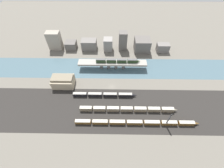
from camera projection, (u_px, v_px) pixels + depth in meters
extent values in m
plane|color=#666056|center=(112.00, 87.00, 138.22)|extent=(400.00, 400.00, 0.00)
cube|color=#282623|center=(112.00, 109.00, 122.56)|extent=(280.00, 42.00, 0.01)
cube|color=#47606B|center=(112.00, 68.00, 154.65)|extent=(320.00, 29.77, 0.01)
cube|color=gray|center=(112.00, 63.00, 149.26)|extent=(68.15, 8.49, 1.94)
cylinder|color=slate|center=(101.00, 66.00, 152.43)|extent=(3.19, 3.19, 6.15)
cylinder|color=slate|center=(109.00, 66.00, 152.36)|extent=(3.19, 3.19, 6.15)
cylinder|color=slate|center=(116.00, 66.00, 152.29)|extent=(3.19, 3.19, 6.15)
cylinder|color=slate|center=(123.00, 66.00, 152.22)|extent=(3.19, 3.19, 6.15)
cube|color=#23381E|center=(101.00, 61.00, 147.42)|extent=(9.41, 2.92, 3.20)
cube|color=#4C4C4C|center=(101.00, 59.00, 146.05)|extent=(9.04, 2.68, 0.40)
cube|color=#23381E|center=(111.00, 61.00, 147.32)|extent=(9.41, 2.92, 3.20)
cube|color=#4C4C4C|center=(111.00, 59.00, 145.96)|extent=(9.04, 2.68, 0.40)
cube|color=#23381E|center=(122.00, 61.00, 147.22)|extent=(9.41, 2.92, 3.20)
cube|color=#4C4C4C|center=(122.00, 60.00, 145.86)|extent=(9.04, 2.68, 0.40)
cube|color=#23381E|center=(132.00, 61.00, 147.13)|extent=(9.41, 2.92, 3.20)
cube|color=#4C4C4C|center=(132.00, 60.00, 145.76)|extent=(9.04, 2.68, 0.40)
cone|color=#23381E|center=(139.00, 61.00, 147.19)|extent=(3.29, 2.62, 2.62)
cube|color=brown|center=(83.00, 122.00, 113.59)|extent=(11.88, 2.82, 3.09)
cube|color=#B7B2A3|center=(83.00, 121.00, 112.26)|extent=(11.40, 2.60, 0.40)
cube|color=brown|center=(100.00, 122.00, 113.46)|extent=(11.88, 2.82, 3.09)
cube|color=#B7B2A3|center=(100.00, 121.00, 112.14)|extent=(11.40, 2.60, 0.40)
cube|color=brown|center=(117.00, 122.00, 113.34)|extent=(11.88, 2.82, 3.09)
cube|color=#B7B2A3|center=(117.00, 121.00, 112.02)|extent=(11.40, 2.60, 0.40)
cube|color=brown|center=(134.00, 123.00, 113.21)|extent=(11.88, 2.82, 3.09)
cube|color=#B7B2A3|center=(135.00, 122.00, 111.89)|extent=(11.40, 2.60, 0.40)
cube|color=brown|center=(152.00, 123.00, 113.09)|extent=(11.88, 2.82, 3.09)
cube|color=#B7B2A3|center=(152.00, 122.00, 111.77)|extent=(11.40, 2.60, 0.40)
cube|color=brown|center=(169.00, 123.00, 112.97)|extent=(11.88, 2.82, 3.09)
cube|color=#B7B2A3|center=(170.00, 122.00, 111.65)|extent=(11.40, 2.60, 0.40)
cube|color=brown|center=(186.00, 123.00, 112.84)|extent=(11.88, 2.82, 3.09)
cube|color=#B7B2A3|center=(187.00, 122.00, 111.52)|extent=(11.40, 2.60, 0.40)
cone|color=brown|center=(197.00, 124.00, 112.88)|extent=(4.16, 2.54, 2.54)
cube|color=gray|center=(86.00, 109.00, 120.74)|extent=(9.80, 2.91, 3.73)
cube|color=#B7B2A3|center=(86.00, 107.00, 119.17)|extent=(9.41, 2.68, 0.40)
cube|color=gray|center=(100.00, 109.00, 120.64)|extent=(9.80, 2.91, 3.73)
cube|color=#B7B2A3|center=(99.00, 108.00, 119.07)|extent=(9.41, 2.68, 0.40)
cube|color=gray|center=(113.00, 109.00, 120.53)|extent=(9.80, 2.91, 3.73)
cube|color=#B7B2A3|center=(113.00, 108.00, 118.97)|extent=(9.41, 2.68, 0.40)
cube|color=gray|center=(127.00, 109.00, 120.43)|extent=(9.80, 2.91, 3.73)
cube|color=#B7B2A3|center=(127.00, 108.00, 118.86)|extent=(9.41, 2.68, 0.40)
cube|color=gray|center=(140.00, 109.00, 120.32)|extent=(9.80, 2.91, 3.73)
cube|color=#B7B2A3|center=(140.00, 108.00, 118.76)|extent=(9.41, 2.68, 0.40)
cube|color=gray|center=(154.00, 110.00, 120.22)|extent=(9.80, 2.91, 3.73)
cube|color=#B7B2A3|center=(154.00, 108.00, 118.65)|extent=(9.41, 2.68, 0.40)
cube|color=gray|center=(167.00, 110.00, 120.12)|extent=(9.80, 2.91, 3.73)
cube|color=#B7B2A3|center=(168.00, 108.00, 118.55)|extent=(9.41, 2.68, 0.40)
cone|color=gray|center=(175.00, 110.00, 120.19)|extent=(3.43, 2.62, 2.62)
cube|color=black|center=(80.00, 95.00, 130.32)|extent=(11.98, 2.67, 3.25)
cube|color=#9E998E|center=(80.00, 93.00, 128.94)|extent=(11.50, 2.45, 0.40)
cube|color=black|center=(95.00, 95.00, 130.20)|extent=(11.98, 2.67, 3.25)
cube|color=#9E998E|center=(95.00, 94.00, 128.82)|extent=(11.50, 2.45, 0.40)
cube|color=black|center=(110.00, 95.00, 130.07)|extent=(11.98, 2.67, 3.25)
cube|color=#9E998E|center=(110.00, 94.00, 128.69)|extent=(11.50, 2.45, 0.40)
cube|color=black|center=(125.00, 95.00, 129.95)|extent=(11.98, 2.67, 3.25)
cube|color=#9E998E|center=(125.00, 94.00, 128.57)|extent=(11.50, 2.45, 0.40)
cone|color=black|center=(135.00, 95.00, 129.99)|extent=(4.19, 2.40, 2.40)
cube|color=tan|center=(63.00, 82.00, 136.68)|extent=(19.12, 12.96, 8.48)
cube|color=#7C725C|center=(62.00, 78.00, 132.77)|extent=(18.73, 9.07, 1.86)
cylinder|color=#4C4C51|center=(168.00, 120.00, 108.17)|extent=(1.06, 1.06, 14.59)
cube|color=black|center=(171.00, 115.00, 102.19)|extent=(1.00, 0.70, 1.20)
cube|color=gray|center=(54.00, 41.00, 169.14)|extent=(14.67, 8.72, 20.73)
cube|color=#605B56|center=(71.00, 45.00, 173.42)|extent=(12.06, 11.07, 8.88)
cube|color=slate|center=(89.00, 45.00, 171.92)|extent=(16.87, 10.86, 11.53)
cube|color=gray|center=(108.00, 45.00, 169.58)|extent=(9.77, 10.03, 14.36)
cube|color=#605B56|center=(123.00, 41.00, 168.21)|extent=(8.94, 9.14, 21.39)
cube|color=#605B56|center=(142.00, 45.00, 168.74)|extent=(17.13, 15.28, 14.64)
cube|color=slate|center=(163.00, 48.00, 169.56)|extent=(13.62, 8.02, 9.55)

